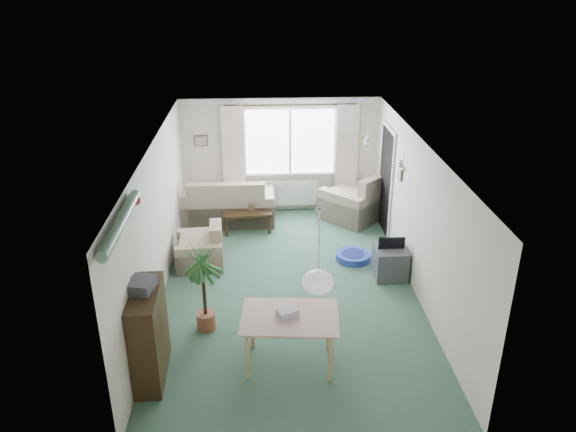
{
  "coord_description": "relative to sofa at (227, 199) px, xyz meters",
  "views": [
    {
      "loc": [
        -0.44,
        -7.78,
        4.75
      ],
      "look_at": [
        0.0,
        0.3,
        1.15
      ],
      "focal_mm": 35.0,
      "sensor_mm": 36.0,
      "label": 1
    }
  ],
  "objects": [
    {
      "name": "curtain_rod",
      "position": [
        1.3,
        0.4,
        1.8
      ],
      "size": [
        2.6,
        0.03,
        0.03
      ],
      "primitive_type": "cube",
      "color": "black"
    },
    {
      "name": "armchair_left",
      "position": [
        -0.4,
        -1.84,
        -0.1
      ],
      "size": [
        0.84,
        0.89,
        0.75
      ],
      "primitive_type": "cube",
      "rotation": [
        0.0,
        0.0,
        -1.5
      ],
      "color": "beige",
      "rests_on": "ground"
    },
    {
      "name": "bauble_cluster_a",
      "position": [
        2.4,
        -1.85,
        1.75
      ],
      "size": [
        0.2,
        0.2,
        0.2
      ],
      "primitive_type": "sphere",
      "color": "silver"
    },
    {
      "name": "coffee_table",
      "position": [
        0.4,
        -0.51,
        -0.26
      ],
      "size": [
        0.98,
        0.6,
        0.42
      ],
      "primitive_type": "cube",
      "rotation": [
        0.0,
        0.0,
        0.09
      ],
      "color": "black",
      "rests_on": "ground"
    },
    {
      "name": "tv_cube",
      "position": [
        2.8,
        -2.43,
        -0.21
      ],
      "size": [
        0.52,
        0.58,
        0.52
      ],
      "primitive_type": "cube",
      "rotation": [
        0.0,
        0.0,
        -0.01
      ],
      "color": "#3E3E43",
      "rests_on": "ground"
    },
    {
      "name": "curtain_right",
      "position": [
        2.45,
        0.38,
        0.8
      ],
      "size": [
        0.45,
        0.08,
        2.0
      ],
      "primitive_type": "cube",
      "color": "beige"
    },
    {
      "name": "armchair_corner",
      "position": [
        2.58,
        -0.02,
        0.01
      ],
      "size": [
        1.49,
        1.49,
        0.97
      ],
      "primitive_type": "cube",
      "rotation": [
        0.0,
        0.0,
        3.91
      ],
      "color": "#C1AD92",
      "rests_on": "ground"
    },
    {
      "name": "wall_picture_back",
      "position": [
        -0.5,
        0.48,
        1.08
      ],
      "size": [
        0.28,
        0.03,
        0.22
      ],
      "primitive_type": "cube",
      "color": "brown"
    },
    {
      "name": "pendant_lamp",
      "position": [
        1.3,
        -5.05,
        1.01
      ],
      "size": [
        0.36,
        0.36,
        0.36
      ],
      "primitive_type": "sphere",
      "color": "white"
    },
    {
      "name": "ground",
      "position": [
        1.1,
        -2.75,
        -0.47
      ],
      "size": [
        6.5,
        6.5,
        0.0
      ],
      "primitive_type": "plane",
      "color": "#335542"
    },
    {
      "name": "window",
      "position": [
        1.3,
        0.48,
        1.03
      ],
      "size": [
        1.8,
        0.03,
        1.3
      ],
      "primitive_type": "cube",
      "color": "white"
    },
    {
      "name": "houseplant",
      "position": [
        -0.15,
        -3.77,
        0.21
      ],
      "size": [
        0.73,
        0.73,
        1.35
      ],
      "primitive_type": "cylinder",
      "rotation": [
        0.0,
        0.0,
        0.31
      ],
      "color": "#21581E",
      "rests_on": "ground"
    },
    {
      "name": "dining_table",
      "position": [
        1.01,
        -4.59,
        -0.12
      ],
      "size": [
        1.18,
        0.84,
        0.7
      ],
      "primitive_type": "cube",
      "rotation": [
        0.0,
        0.0,
        -0.09
      ],
      "color": "tan",
      "rests_on": "ground"
    },
    {
      "name": "wall_picture_right",
      "position": [
        3.08,
        -1.55,
        1.08
      ],
      "size": [
        0.03,
        0.24,
        0.3
      ],
      "primitive_type": "cube",
      "color": "brown"
    },
    {
      "name": "bauble_cluster_b",
      "position": [
        2.7,
        -3.05,
        1.75
      ],
      "size": [
        0.2,
        0.2,
        0.2
      ],
      "primitive_type": "sphere",
      "color": "silver"
    },
    {
      "name": "hifi_box",
      "position": [
        -0.77,
        -4.69,
        0.82
      ],
      "size": [
        0.34,
        0.4,
        0.14
      ],
      "primitive_type": "cube",
      "rotation": [
        0.0,
        0.0,
        -0.2
      ],
      "color": "#3C3C41",
      "rests_on": "bookshelf"
    },
    {
      "name": "photo_frame",
      "position": [
        0.5,
        -0.56,
        0.03
      ],
      "size": [
        0.12,
        0.04,
        0.16
      ],
      "primitive_type": "cube",
      "rotation": [
        0.0,
        0.0,
        -0.15
      ],
      "color": "brown",
      "rests_on": "coffee_table"
    },
    {
      "name": "gift_box",
      "position": [
        0.98,
        -4.6,
        0.29
      ],
      "size": [
        0.3,
        0.27,
        0.12
      ],
      "primitive_type": "cube",
      "rotation": [
        0.0,
        0.0,
        0.43
      ],
      "color": "#B0AFBA",
      "rests_on": "dining_table"
    },
    {
      "name": "pet_bed",
      "position": [
        2.29,
        -1.83,
        -0.41
      ],
      "size": [
        0.75,
        0.75,
        0.12
      ],
      "primitive_type": "cylinder",
      "rotation": [
        0.0,
        0.0,
        -0.26
      ],
      "color": "navy",
      "rests_on": "ground"
    },
    {
      "name": "sofa",
      "position": [
        0.0,
        0.0,
        0.0
      ],
      "size": [
        1.89,
        1.01,
        0.94
      ],
      "primitive_type": "cube",
      "rotation": [
        0.0,
        0.0,
        3.15
      ],
      "color": "beige",
      "rests_on": "ground"
    },
    {
      "name": "bookshelf",
      "position": [
        -0.74,
        -4.73,
        0.14
      ],
      "size": [
        0.36,
        1.01,
        1.22
      ],
      "primitive_type": "cube",
      "rotation": [
        0.0,
        0.0,
        0.03
      ],
      "color": "black",
      "rests_on": "ground"
    },
    {
      "name": "curtain_left",
      "position": [
        0.15,
        0.38,
        0.8
      ],
      "size": [
        0.45,
        0.08,
        2.0
      ],
      "primitive_type": "cube",
      "color": "beige"
    },
    {
      "name": "doorway",
      "position": [
        3.08,
        -0.55,
        0.53
      ],
      "size": [
        0.03,
        0.95,
        2.0
      ],
      "primitive_type": "cube",
      "color": "black"
    },
    {
      "name": "tinsel_garland",
      "position": [
        -0.82,
        -5.05,
        1.81
      ],
      "size": [
        1.6,
        1.6,
        0.12
      ],
      "primitive_type": "cylinder",
      "color": "#196626"
    },
    {
      "name": "radiator",
      "position": [
        1.3,
        0.44,
        -0.07
      ],
      "size": [
        1.2,
        0.1,
        0.55
      ],
      "primitive_type": "cube",
      "color": "white"
    }
  ]
}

